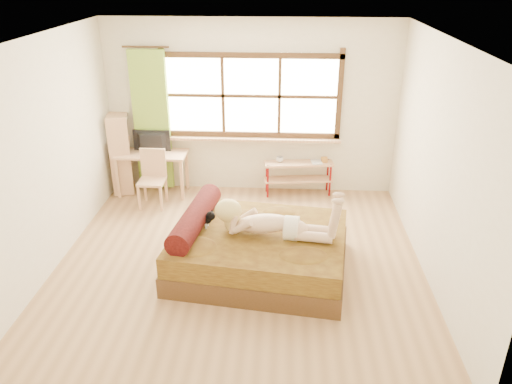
# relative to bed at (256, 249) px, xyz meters

# --- Properties ---
(floor) EXTENTS (4.50, 4.50, 0.00)m
(floor) POSITION_rel_bed_xyz_m (-0.21, 0.13, -0.27)
(floor) COLOR #9E754C
(floor) RESTS_ON ground
(ceiling) EXTENTS (4.50, 4.50, 0.00)m
(ceiling) POSITION_rel_bed_xyz_m (-0.21, 0.13, 2.43)
(ceiling) COLOR white
(ceiling) RESTS_ON wall_back
(wall_back) EXTENTS (4.50, 0.00, 4.50)m
(wall_back) POSITION_rel_bed_xyz_m (-0.21, 2.38, 1.08)
(wall_back) COLOR silver
(wall_back) RESTS_ON floor
(wall_front) EXTENTS (4.50, 0.00, 4.50)m
(wall_front) POSITION_rel_bed_xyz_m (-0.21, -2.12, 1.08)
(wall_front) COLOR silver
(wall_front) RESTS_ON floor
(wall_left) EXTENTS (0.00, 4.50, 4.50)m
(wall_left) POSITION_rel_bed_xyz_m (-2.46, 0.13, 1.08)
(wall_left) COLOR silver
(wall_left) RESTS_ON floor
(wall_right) EXTENTS (0.00, 4.50, 4.50)m
(wall_right) POSITION_rel_bed_xyz_m (2.04, 0.13, 1.08)
(wall_right) COLOR silver
(wall_right) RESTS_ON floor
(window) EXTENTS (2.80, 0.16, 1.46)m
(window) POSITION_rel_bed_xyz_m (-0.21, 2.35, 1.23)
(window) COLOR #FFEDBF
(window) RESTS_ON wall_back
(curtain) EXTENTS (0.55, 0.10, 2.20)m
(curtain) POSITION_rel_bed_xyz_m (-1.76, 2.26, 0.88)
(curtain) COLOR olive
(curtain) RESTS_ON wall_back
(bed) EXTENTS (2.22, 1.87, 0.77)m
(bed) POSITION_rel_bed_xyz_m (0.00, 0.00, 0.00)
(bed) COLOR #382411
(bed) RESTS_ON floor
(woman) EXTENTS (1.46, 0.59, 0.61)m
(woman) POSITION_rel_bed_xyz_m (0.20, -0.06, 0.54)
(woman) COLOR tan
(woman) RESTS_ON bed
(kitten) EXTENTS (0.32, 0.16, 0.24)m
(kitten) POSITION_rel_bed_xyz_m (-0.67, 0.09, 0.35)
(kitten) COLOR black
(kitten) RESTS_ON bed
(desk) EXTENTS (1.12, 0.52, 0.69)m
(desk) POSITION_rel_bed_xyz_m (-1.77, 2.08, 0.33)
(desk) COLOR tan
(desk) RESTS_ON floor
(monitor) EXTENTS (0.59, 0.08, 0.34)m
(monitor) POSITION_rel_bed_xyz_m (-1.77, 2.13, 0.59)
(monitor) COLOR black
(monitor) RESTS_ON desk
(chair) EXTENTS (0.39, 0.39, 0.87)m
(chair) POSITION_rel_bed_xyz_m (-1.67, 1.71, 0.21)
(chair) COLOR tan
(chair) RESTS_ON floor
(pipe_shelf) EXTENTS (1.11, 0.40, 0.61)m
(pipe_shelf) POSITION_rel_bed_xyz_m (0.56, 2.20, 0.12)
(pipe_shelf) COLOR tan
(pipe_shelf) RESTS_ON floor
(cup) EXTENTS (0.12, 0.12, 0.09)m
(cup) POSITION_rel_bed_xyz_m (0.25, 2.20, 0.31)
(cup) COLOR gray
(cup) RESTS_ON pipe_shelf
(book) EXTENTS (0.19, 0.24, 0.02)m
(book) POSITION_rel_bed_xyz_m (0.75, 2.20, 0.27)
(book) COLOR gray
(book) RESTS_ON pipe_shelf
(bookshelf) EXTENTS (0.44, 0.62, 1.28)m
(bookshelf) POSITION_rel_bed_xyz_m (-2.29, 2.20, 0.37)
(bookshelf) COLOR tan
(bookshelf) RESTS_ON floor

